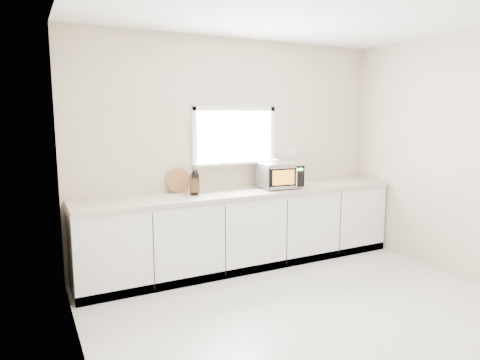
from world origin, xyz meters
TOP-DOWN VIEW (x-y plane):
  - ground at (0.00, 0.00)m, footprint 4.00×4.00m
  - back_wall at (0.00, 2.00)m, footprint 4.00×0.17m
  - cabinets at (0.00, 1.70)m, footprint 3.92×0.60m
  - countertop at (0.00, 1.69)m, footprint 3.92×0.64m
  - microwave at (0.46, 1.66)m, footprint 0.51×0.44m
  - knife_block at (-0.62, 1.73)m, footprint 0.14×0.22m
  - cutting_board at (-0.74, 1.94)m, footprint 0.28×0.07m
  - coffee_grinder at (0.70, 1.82)m, footprint 0.12×0.12m

SIDE VIEW (x-z plane):
  - ground at x=0.00m, z-range 0.00..0.00m
  - cabinets at x=0.00m, z-range 0.00..0.88m
  - countertop at x=0.00m, z-range 0.88..0.92m
  - coffee_grinder at x=0.70m, z-range 0.92..1.11m
  - knife_block at x=-0.62m, z-range 0.90..1.19m
  - cutting_board at x=-0.74m, z-range 0.92..1.20m
  - microwave at x=0.46m, z-range 0.93..1.24m
  - back_wall at x=0.00m, z-range 0.01..2.71m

